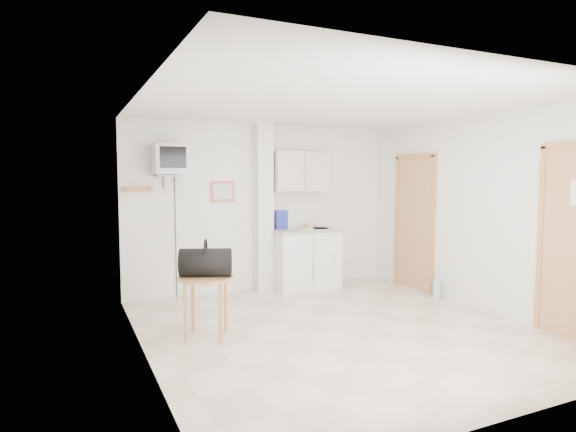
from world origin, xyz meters
name	(u,v)px	position (x,y,z in m)	size (l,w,h in m)	color
ground	(339,329)	(0.00, 0.00, 0.00)	(4.50, 4.50, 0.00)	beige
room_envelope	(354,192)	(0.24, 0.09, 1.54)	(4.24, 4.54, 2.55)	white
kitchenette	(304,236)	(0.57, 2.00, 0.80)	(1.03, 0.58, 2.10)	white
crt_television	(170,160)	(-1.45, 2.02, 1.94)	(0.44, 0.45, 2.15)	slate
round_table	(206,285)	(-1.42, 0.38, 0.57)	(0.60, 0.60, 0.66)	#AC7947
duffel_bag	(206,262)	(-1.42, 0.38, 0.81)	(0.61, 0.48, 0.40)	black
water_bottle	(437,288)	(1.98, 0.63, 0.14)	(0.10, 0.10, 0.31)	#9BC1D3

